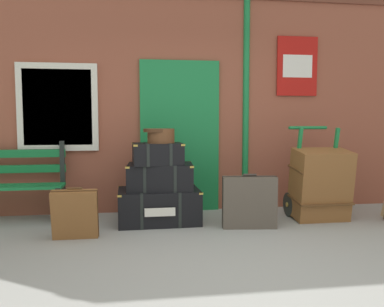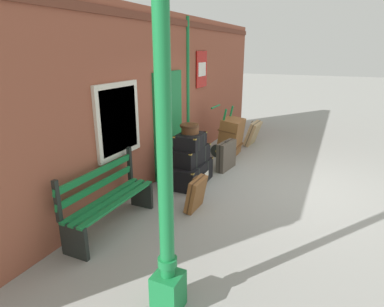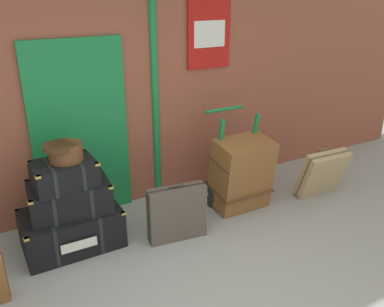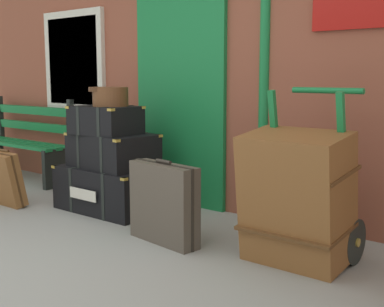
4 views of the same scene
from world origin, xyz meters
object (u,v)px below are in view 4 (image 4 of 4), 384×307
Objects in this scene: steamer_trunk_middle at (113,150)px; round_hatbox at (110,95)px; steamer_trunk_base at (112,188)px; steamer_trunk_top at (106,120)px; porters_trolley at (307,220)px; platform_bench at (24,143)px; large_brown_trunk at (296,198)px; suitcase_slate at (164,203)px; suitcase_oxblood at (4,179)px.

steamer_trunk_middle is 2.23× the size of round_hatbox.
steamer_trunk_base is 1.20× the size of steamer_trunk_middle.
porters_trolley is (2.07, 0.04, -0.60)m from steamer_trunk_top.
platform_bench is at bearing 170.33° from steamer_trunk_base.
round_hatbox is (0.04, 0.03, 0.23)m from steamer_trunk_top.
steamer_trunk_middle is at bearing 174.65° from large_brown_trunk.
steamer_trunk_middle is at bearing 58.43° from steamer_trunk_top.
steamer_trunk_base is at bearing -9.67° from platform_bench.
platform_bench is 3.13m from suitcase_slate.
large_brown_trunk is (4.05, -0.53, 0.02)m from platform_bench.
steamer_trunk_top is 1.26m from suitcase_slate.
steamer_trunk_top is 0.68× the size of large_brown_trunk.
steamer_trunk_middle is 0.52m from round_hatbox.
platform_bench is 4.06m from porters_trolley.
porters_trolley is 0.26m from large_brown_trunk.
suitcase_oxblood is at bearing -175.33° from suitcase_slate.
large_brown_trunk is (2.03, -0.16, -0.64)m from round_hatbox.
round_hatbox reaches higher than steamer_trunk_top.
steamer_trunk_top is (-0.03, -0.05, 0.29)m from steamer_trunk_middle.
steamer_trunk_base is at bearing 74.54° from steamer_trunk_top.
steamer_trunk_middle is 1.14m from suitcase_slate.
large_brown_trunk is at bearing -90.00° from porters_trolley.
steamer_trunk_base is 2.06m from porters_trolley.
round_hatbox is at bearing -45.38° from steamer_trunk_base.
round_hatbox is 2.20m from porters_trolley.
platform_bench is 4.08m from large_brown_trunk.
steamer_trunk_base is 1.11m from suitcase_oxblood.
round_hatbox is (0.02, -0.02, 0.89)m from steamer_trunk_base.
porters_trolley is at bearing 90.00° from large_brown_trunk.
suitcase_slate is at bearing -22.04° from steamer_trunk_middle.
platform_bench reaches higher than steamer_trunk_top.
suitcase_slate is at bearing 4.67° from suitcase_oxblood.
porters_trolley is 1.83× the size of suitcase_slate.
platform_bench is at bearing 166.09° from suitcase_slate.
platform_bench reaches higher than steamer_trunk_base.
suitcase_slate is (-1.01, -0.23, -0.15)m from large_brown_trunk.
platform_bench is at bearing 169.80° from round_hatbox.
steamer_trunk_middle is 0.71× the size of porters_trolley.
steamer_trunk_base is at bearing -169.55° from steamer_trunk_middle.
round_hatbox is (0.00, -0.03, 0.52)m from steamer_trunk_middle.
steamer_trunk_top is at bearing -11.10° from platform_bench.
steamer_trunk_middle is 2.05m from large_brown_trunk.
porters_trolley is at bearing 1.00° from steamer_trunk_top.
suitcase_oxblood is at bearing -169.36° from porters_trolley.
large_brown_trunk is at bearing -5.35° from steamer_trunk_middle.
suitcase_slate is at bearing -20.83° from round_hatbox.
round_hatbox is 0.68× the size of suitcase_oxblood.
suitcase_slate is at bearing -21.52° from steamer_trunk_base.
suitcase_slate is (3.04, -0.75, -0.14)m from platform_bench.
steamer_trunk_top is at bearing -179.00° from porters_trolley.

